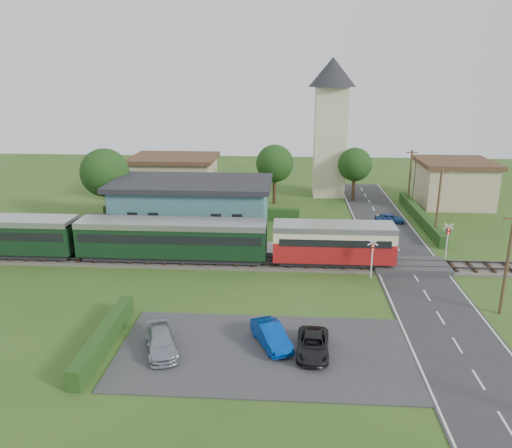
# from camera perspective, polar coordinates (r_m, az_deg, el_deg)

# --- Properties ---
(ground) EXTENTS (120.00, 120.00, 0.00)m
(ground) POSITION_cam_1_polar(r_m,az_deg,el_deg) (40.73, 3.90, -5.74)
(ground) COLOR #2D4C19
(railway_track) EXTENTS (76.00, 3.20, 0.49)m
(railway_track) POSITION_cam_1_polar(r_m,az_deg,el_deg) (42.55, 3.91, -4.57)
(railway_track) COLOR #4C443D
(railway_track) RESTS_ON ground
(road) EXTENTS (6.00, 70.00, 0.05)m
(road) POSITION_cam_1_polar(r_m,az_deg,el_deg) (41.99, 17.75, -5.79)
(road) COLOR #28282B
(road) RESTS_ON ground
(car_park) EXTENTS (17.00, 9.00, 0.08)m
(car_park) POSITION_cam_1_polar(r_m,az_deg,el_deg) (30.00, 0.91, -14.41)
(car_park) COLOR #333335
(car_park) RESTS_ON ground
(crossing_deck) EXTENTS (6.20, 3.40, 0.45)m
(crossing_deck) POSITION_cam_1_polar(r_m,az_deg,el_deg) (43.72, 17.17, -4.55)
(crossing_deck) COLOR #333335
(crossing_deck) RESTS_ON ground
(platform) EXTENTS (30.00, 3.00, 0.45)m
(platform) POSITION_cam_1_polar(r_m,az_deg,el_deg) (46.53, -8.51, -2.66)
(platform) COLOR gray
(platform) RESTS_ON ground
(equipment_hut) EXTENTS (2.30, 2.30, 2.55)m
(equipment_hut) POSITION_cam_1_polar(r_m,az_deg,el_deg) (48.38, -17.89, -0.65)
(equipment_hut) COLOR beige
(equipment_hut) RESTS_ON platform
(station_building) EXTENTS (16.00, 9.00, 5.30)m
(station_building) POSITION_cam_1_polar(r_m,az_deg,el_deg) (51.24, -7.28, 2.09)
(station_building) COLOR #366F77
(station_building) RESTS_ON ground
(train) EXTENTS (43.20, 2.90, 3.40)m
(train) POSITION_cam_1_polar(r_m,az_deg,el_deg) (43.80, -13.59, -1.51)
(train) COLOR #232328
(train) RESTS_ON ground
(church_tower) EXTENTS (6.00, 6.00, 17.60)m
(church_tower) POSITION_cam_1_polar(r_m,az_deg,el_deg) (66.06, 8.55, 11.97)
(church_tower) COLOR beige
(church_tower) RESTS_ON ground
(house_west) EXTENTS (10.80, 8.80, 5.50)m
(house_west) POSITION_cam_1_polar(r_m,az_deg,el_deg) (65.60, -9.29, 5.34)
(house_west) COLOR tan
(house_west) RESTS_ON ground
(house_east) EXTENTS (8.80, 8.80, 5.50)m
(house_east) POSITION_cam_1_polar(r_m,az_deg,el_deg) (66.12, 21.64, 4.46)
(house_east) COLOR tan
(house_east) RESTS_ON ground
(hedge_carpark) EXTENTS (0.80, 9.00, 1.20)m
(hedge_carpark) POSITION_cam_1_polar(r_m,az_deg,el_deg) (31.58, -17.00, -12.34)
(hedge_carpark) COLOR #193814
(hedge_carpark) RESTS_ON ground
(hedge_roadside) EXTENTS (0.80, 18.00, 1.20)m
(hedge_roadside) POSITION_cam_1_polar(r_m,az_deg,el_deg) (57.53, 18.22, 0.84)
(hedge_roadside) COLOR #193814
(hedge_roadside) RESTS_ON ground
(hedge_station) EXTENTS (22.00, 0.80, 1.30)m
(hedge_station) POSITION_cam_1_polar(r_m,az_deg,el_deg) (56.04, -6.34, 1.24)
(hedge_station) COLOR #193814
(hedge_station) RESTS_ON ground
(tree_a) EXTENTS (5.20, 5.20, 8.00)m
(tree_a) POSITION_cam_1_polar(r_m,az_deg,el_deg) (56.21, -16.91, 5.62)
(tree_a) COLOR #332316
(tree_a) RESTS_ON ground
(tree_b) EXTENTS (4.60, 4.60, 7.34)m
(tree_b) POSITION_cam_1_polar(r_m,az_deg,el_deg) (61.57, 2.15, 6.91)
(tree_b) COLOR #332316
(tree_b) RESTS_ON ground
(tree_c) EXTENTS (4.20, 4.20, 6.78)m
(tree_c) POSITION_cam_1_polar(r_m,az_deg,el_deg) (64.11, 11.23, 6.67)
(tree_c) COLOR #332316
(tree_c) RESTS_ON ground
(utility_pole_b) EXTENTS (1.40, 0.22, 7.00)m
(utility_pole_b) POSITION_cam_1_polar(r_m,az_deg,el_deg) (36.78, 26.77, -4.06)
(utility_pole_b) COLOR #473321
(utility_pole_b) RESTS_ON ground
(utility_pole_c) EXTENTS (1.40, 0.22, 7.00)m
(utility_pole_c) POSITION_cam_1_polar(r_m,az_deg,el_deg) (51.19, 20.11, 2.25)
(utility_pole_c) COLOR #473321
(utility_pole_c) RESTS_ON ground
(utility_pole_d) EXTENTS (1.40, 0.22, 7.00)m
(utility_pole_d) POSITION_cam_1_polar(r_m,az_deg,el_deg) (62.51, 17.17, 5.02)
(utility_pole_d) COLOR #473321
(utility_pole_d) RESTS_ON ground
(crossing_signal_near) EXTENTS (0.84, 0.28, 3.28)m
(crossing_signal_near) POSITION_cam_1_polar(r_m,az_deg,el_deg) (40.13, 13.15, -3.23)
(crossing_signal_near) COLOR silver
(crossing_signal_near) RESTS_ON ground
(crossing_signal_far) EXTENTS (0.84, 0.28, 3.28)m
(crossing_signal_far) POSITION_cam_1_polar(r_m,az_deg,el_deg) (46.25, 21.06, -1.26)
(crossing_signal_far) COLOR silver
(crossing_signal_far) RESTS_ON ground
(streetlamp_west) EXTENTS (0.30, 0.30, 5.15)m
(streetlamp_west) POSITION_cam_1_polar(r_m,az_deg,el_deg) (62.86, -16.57, 4.59)
(streetlamp_west) COLOR #3F3F47
(streetlamp_west) RESTS_ON ground
(streetlamp_east) EXTENTS (0.30, 0.30, 5.15)m
(streetlamp_east) POSITION_cam_1_polar(r_m,az_deg,el_deg) (67.81, 17.69, 5.35)
(streetlamp_east) COLOR #3F3F47
(streetlamp_east) RESTS_ON ground
(car_on_road) EXTENTS (3.18, 1.29, 1.08)m
(car_on_road) POSITION_cam_1_polar(r_m,az_deg,el_deg) (55.87, 15.04, 0.65)
(car_on_road) COLOR navy
(car_on_road) RESTS_ON road
(car_park_blue) EXTENTS (2.81, 4.08, 1.27)m
(car_park_blue) POSITION_cam_1_polar(r_m,az_deg,el_deg) (30.30, 1.75, -12.59)
(car_park_blue) COLOR #02349B
(car_park_blue) RESTS_ON car_park
(car_park_silver) EXTENTS (2.89, 4.36, 1.17)m
(car_park_silver) POSITION_cam_1_polar(r_m,az_deg,el_deg) (30.19, -10.77, -13.14)
(car_park_silver) COLOR #8C93A1
(car_park_silver) RESTS_ON car_park
(car_park_dark) EXTENTS (2.05, 4.04, 1.09)m
(car_park_dark) POSITION_cam_1_polar(r_m,az_deg,el_deg) (29.71, 6.52, -13.55)
(car_park_dark) COLOR black
(car_park_dark) RESTS_ON car_park
(pedestrian_near) EXTENTS (0.83, 0.68, 1.96)m
(pedestrian_near) POSITION_cam_1_polar(r_m,az_deg,el_deg) (45.02, -1.37, -1.53)
(pedestrian_near) COLOR gray
(pedestrian_near) RESTS_ON platform
(pedestrian_far) EXTENTS (0.93, 1.07, 1.88)m
(pedestrian_far) POSITION_cam_1_polar(r_m,az_deg,el_deg) (47.69, -15.41, -1.14)
(pedestrian_far) COLOR gray
(pedestrian_far) RESTS_ON platform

